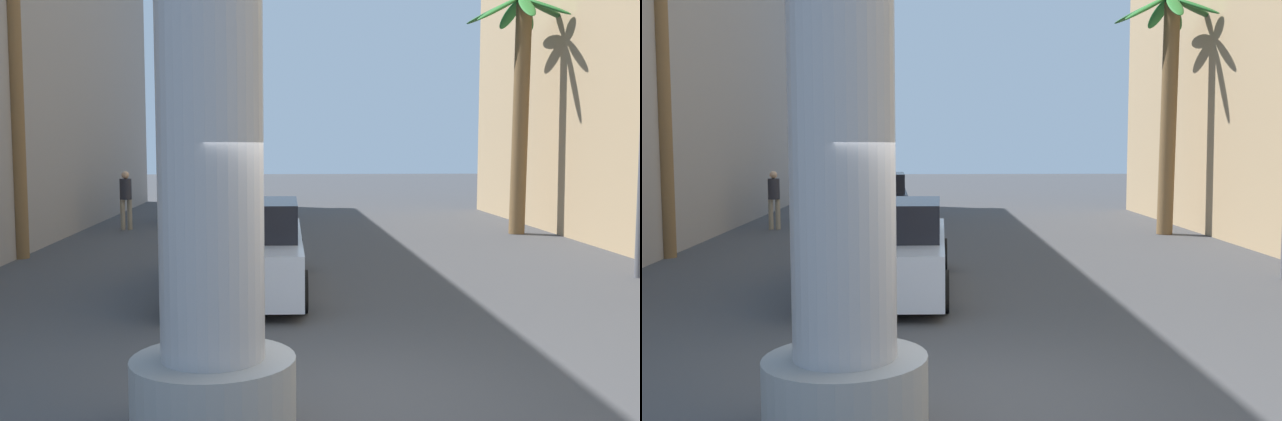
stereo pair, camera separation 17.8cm
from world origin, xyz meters
TOP-DOWN VIEW (x-y plane):
  - ground_plane at (0.00, 10.00)m, footprint 90.54×90.54m
  - street_lamp at (5.69, 6.15)m, footprint 2.84×0.28m
  - car_lead at (-1.22, 5.47)m, footprint 2.14×5.18m
  - car_far at (-2.15, 17.03)m, footprint 2.13×4.49m
  - palm_tree_mid_right at (6.13, 12.94)m, footprint 2.93×2.98m
  - palm_tree_mid_left at (-6.29, 9.25)m, footprint 2.36×2.44m
  - pedestrian_far_left at (-5.07, 14.52)m, footprint 0.39×0.39m

SIDE VIEW (x-z plane):
  - ground_plane at x=0.00m, z-range 0.00..0.00m
  - car_lead at x=-1.22m, z-range -0.08..1.48m
  - car_far at x=-2.15m, z-range -0.04..1.52m
  - pedestrian_far_left at x=-5.07m, z-range 0.15..1.87m
  - palm_tree_mid_right at x=6.13m, z-range 0.73..7.31m
  - street_lamp at x=5.69m, z-range 0.81..8.72m
  - palm_tree_mid_left at x=-6.29m, z-range 0.75..9.88m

